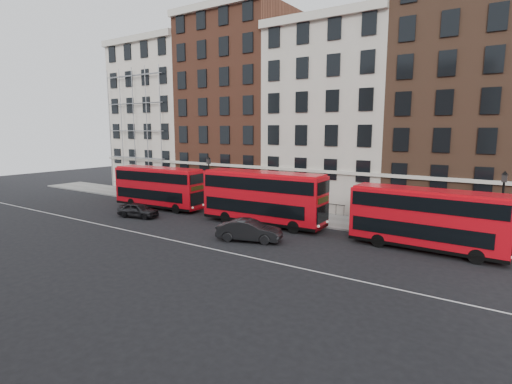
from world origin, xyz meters
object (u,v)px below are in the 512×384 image
Objects in this scene: bus_b at (263,197)px; bus_c at (426,218)px; car_rear at (138,210)px; bus_a at (158,187)px; car_front at (249,230)px.

bus_b reaches higher than bus_c.
car_rear is (-24.64, -4.07, -1.59)m from bus_c.
bus_a is 2.16× the size of car_front.
bus_a is at bearing -178.43° from bus_c.
bus_c is at bearing -86.04° from car_front.
bus_a is 13.00m from bus_b.
car_rear is 13.32m from car_front.
bus_b reaches higher than car_front.
bus_c is at bearing -3.79° from bus_a.
car_front reaches higher than car_rear.
bus_b is 5.40m from car_front.
bus_a reaches higher than car_front.
car_rear is at bearing -169.05° from bus_c.
bus_a is 4.67m from car_rear.
bus_b reaches higher than bus_a.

